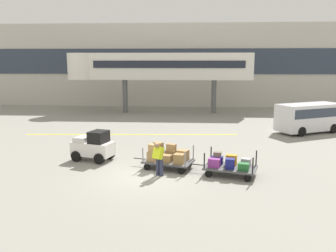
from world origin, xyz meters
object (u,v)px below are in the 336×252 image
shuttle_van (309,116)px  baggage_handler (159,157)px  baggage_tug (93,146)px  baggage_cart_lead (168,157)px  baggage_cart_middle (229,165)px

shuttle_van → baggage_handler: bearing=-133.6°
baggage_tug → baggage_handler: 4.32m
baggage_cart_lead → baggage_cart_middle: baggage_cart_lead is taller
baggage_cart_lead → baggage_cart_middle: bearing=-16.5°
baggage_cart_lead → baggage_handler: 1.26m
baggage_cart_lead → shuttle_van: bearing=43.9°
baggage_tug → shuttle_van: size_ratio=0.45×
baggage_tug → baggage_cart_lead: size_ratio=0.76×
baggage_tug → baggage_handler: baggage_tug is taller
baggage_cart_middle → baggage_handler: bearing=-174.1°
baggage_tug → baggage_cart_lead: bearing=-16.7°
baggage_cart_middle → shuttle_van: (6.83, 10.19, 0.74)m
baggage_handler → shuttle_van: bearing=46.4°
baggage_handler → baggage_tug: bearing=146.8°
baggage_tug → baggage_cart_middle: (6.82, -2.04, -0.26)m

